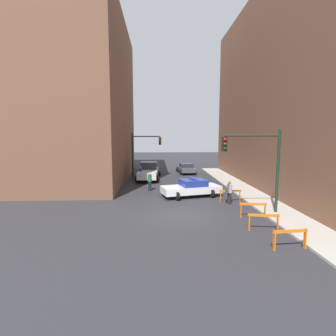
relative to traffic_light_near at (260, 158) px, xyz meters
name	(u,v)px	position (x,y,z in m)	size (l,w,h in m)	color
ground_plane	(183,215)	(-4.73, 0.01, -3.53)	(120.00, 120.00, 0.00)	#2D2D33
sidewalk_right	(280,213)	(1.47, 0.01, -3.47)	(2.40, 44.00, 0.12)	#B2ADA3
building_corner_left	(61,101)	(-16.73, 14.01, 5.17)	(14.00, 20.00, 17.40)	brown
building_right	(322,91)	(8.67, 8.01, 5.45)	(12.00, 28.00, 17.95)	brown
traffic_light_near	(260,158)	(0.00, 0.00, 0.00)	(3.64, 0.35, 5.20)	black
traffic_light_far	(142,149)	(-8.03, 14.66, -0.13)	(3.44, 0.35, 5.20)	black
police_car	(191,188)	(-3.55, 4.88, -2.81)	(5.02, 3.08, 1.52)	white
white_truck	(149,171)	(-7.25, 13.35, -2.62)	(2.82, 5.49, 1.90)	silver
parked_car_near	(186,168)	(-2.50, 17.97, -2.86)	(2.48, 4.42, 1.31)	#474C51
pedestrian_crossing	(150,181)	(-6.97, 7.28, -2.67)	(0.43, 0.43, 1.66)	black
pedestrian_corner	(140,174)	(-8.08, 12.01, -2.67)	(0.39, 0.39, 1.66)	black
pedestrian_sidewalk	(229,192)	(-1.12, 2.50, -2.67)	(0.40, 0.40, 1.66)	black
barrier_front	(290,236)	(-0.61, -5.18, -2.91)	(1.60, 0.29, 0.90)	orange
barrier_mid	(263,219)	(-0.85, -2.91, -2.91)	(1.59, 0.38, 0.90)	orange
barrier_back	(253,208)	(-0.57, -0.69, -2.91)	(1.60, 0.33, 0.90)	orange
barrier_corner	(230,194)	(-0.89, 3.05, -2.91)	(1.60, 0.25, 0.90)	orange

